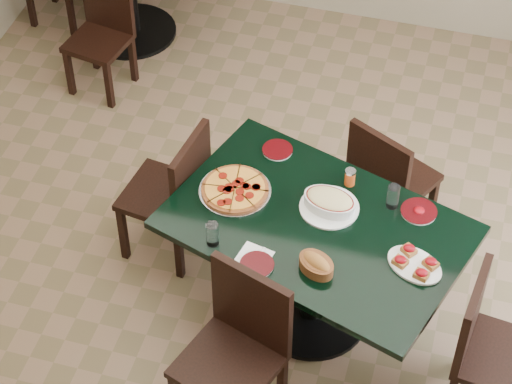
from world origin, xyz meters
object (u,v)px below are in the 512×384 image
(chair_left, at_px, (175,190))
(bread_basket, at_px, (316,264))
(chair_right, at_px, (488,343))
(chair_far, at_px, (387,177))
(lasagna_casserole, at_px, (330,202))
(pepperoni_pizza, at_px, (235,189))
(bruschetta_platter, at_px, (415,263))
(main_table, at_px, (316,248))
(chair_near, at_px, (239,343))
(back_chair_near, at_px, (103,29))

(chair_left, xyz_separation_m, bread_basket, (0.93, -0.55, 0.29))
(chair_right, bearing_deg, chair_far, 41.15)
(chair_far, xyz_separation_m, lasagna_casserole, (-0.22, -0.57, 0.31))
(pepperoni_pizza, distance_m, bruschetta_platter, 1.01)
(chair_far, bearing_deg, main_table, 97.21)
(chair_left, height_order, lasagna_casserole, chair_left)
(chair_left, xyz_separation_m, bruschetta_platter, (1.38, -0.40, 0.27))
(chair_far, xyz_separation_m, bruschetta_platter, (0.26, -0.83, 0.29))
(chair_far, distance_m, bruschetta_platter, 0.92)
(chair_left, bearing_deg, chair_right, 80.13)
(chair_left, bearing_deg, chair_near, 42.73)
(pepperoni_pizza, bearing_deg, chair_right, -16.71)
(chair_far, relative_size, chair_right, 0.97)
(chair_right, distance_m, lasagna_casserole, 1.04)
(chair_right, bearing_deg, chair_left, 79.32)
(main_table, height_order, chair_right, chair_right)
(chair_near, height_order, bread_basket, chair_near)
(pepperoni_pizza, xyz_separation_m, lasagna_casserole, (0.50, 0.02, 0.03))
(chair_far, height_order, back_chair_near, chair_far)
(chair_right, bearing_deg, bread_basket, 95.42)
(lasagna_casserole, relative_size, bruschetta_platter, 0.88)
(back_chair_near, bearing_deg, chair_near, -44.29)
(chair_far, relative_size, bruschetta_platter, 2.47)
(chair_near, bearing_deg, pepperoni_pizza, 126.53)
(chair_far, relative_size, pepperoni_pizza, 2.30)
(chair_left, relative_size, pepperoni_pizza, 2.36)
(pepperoni_pizza, distance_m, lasagna_casserole, 0.50)
(main_table, xyz_separation_m, back_chair_near, (-1.84, 1.60, -0.13))
(main_table, xyz_separation_m, lasagna_casserole, (0.03, 0.13, 0.23))
(main_table, relative_size, lasagna_casserole, 5.49)
(pepperoni_pizza, distance_m, bread_basket, 0.66)
(pepperoni_pizza, bearing_deg, bruschetta_platter, -14.05)
(back_chair_near, distance_m, lasagna_casserole, 2.41)
(lasagna_casserole, bearing_deg, main_table, -93.32)
(chair_left, bearing_deg, main_table, 80.94)
(chair_far, bearing_deg, pepperoni_pizza, 66.47)
(main_table, xyz_separation_m, bread_basket, (0.06, -0.29, 0.22))
(chair_far, distance_m, lasagna_casserole, 0.68)
(bruschetta_platter, bearing_deg, chair_far, 135.47)
(pepperoni_pizza, bearing_deg, bread_basket, -36.85)
(chair_far, height_order, chair_left, chair_left)
(bread_basket, bearing_deg, chair_right, 29.18)
(chair_near, distance_m, chair_left, 1.12)
(bread_basket, relative_size, bruschetta_platter, 0.66)
(chair_left, relative_size, bread_basket, 3.83)
(main_table, relative_size, bruschetta_platter, 4.81)
(chair_left, distance_m, back_chair_near, 1.66)
(chair_left, relative_size, lasagna_casserole, 2.90)
(back_chair_near, xyz_separation_m, pepperoni_pizza, (1.37, -1.50, 0.33))
(main_table, height_order, back_chair_near, back_chair_near)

